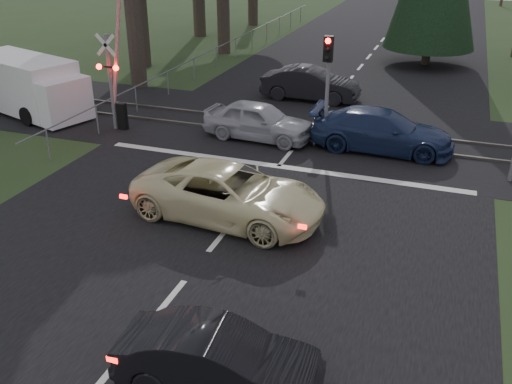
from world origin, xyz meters
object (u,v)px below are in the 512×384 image
at_px(crossing_signal, 116,80).
at_px(dark_hatchback, 219,360).
at_px(dark_car_far, 311,84).
at_px(white_van, 29,86).
at_px(blue_sedan, 382,131).
at_px(silver_car, 259,121).
at_px(cream_coupe, 229,193).
at_px(traffic_signal_center, 327,72).

xyz_separation_m(crossing_signal, dark_hatchback, (9.37, -11.80, -1.44)).
bearing_deg(dark_car_far, white_van, 119.18).
distance_m(blue_sedan, dark_car_far, 6.91).
relative_size(crossing_signal, blue_sedan, 1.35).
bearing_deg(silver_car, blue_sedan, -80.54).
height_order(silver_car, white_van, white_van).
distance_m(crossing_signal, cream_coupe, 9.14).
relative_size(traffic_signal_center, blue_sedan, 0.79).
distance_m(dark_hatchback, blue_sedan, 13.03).
bearing_deg(crossing_signal, cream_coupe, -38.57).
bearing_deg(white_van, silver_car, 19.70).
bearing_deg(crossing_signal, dark_car_far, 47.29).
height_order(dark_hatchback, blue_sedan, blue_sedan).
height_order(traffic_signal_center, dark_hatchback, traffic_signal_center).
height_order(traffic_signal_center, white_van, traffic_signal_center).
bearing_deg(blue_sedan, white_van, 92.79).
xyz_separation_m(traffic_signal_center, dark_hatchback, (1.09, -12.69, -2.19)).
xyz_separation_m(silver_car, dark_car_far, (0.52, 5.91, 0.02)).
bearing_deg(dark_car_far, cream_coupe, -176.11).
bearing_deg(cream_coupe, crossing_signal, 56.53).
distance_m(dark_hatchback, silver_car, 13.14).
bearing_deg(cream_coupe, white_van, 67.48).
bearing_deg(silver_car, crossing_signal, 102.99).
height_order(cream_coupe, dark_hatchback, cream_coupe).
bearing_deg(dark_car_far, traffic_signal_center, -160.63).
xyz_separation_m(traffic_signal_center, dark_car_far, (-2.06, 5.84, -2.05)).
bearing_deg(silver_car, dark_car_far, -0.22).
height_order(crossing_signal, dark_hatchback, crossing_signal).
height_order(traffic_signal_center, dark_car_far, traffic_signal_center).
height_order(crossing_signal, blue_sedan, crossing_signal).
bearing_deg(blue_sedan, silver_car, 95.04).
xyz_separation_m(crossing_signal, blue_sedan, (10.36, 1.20, -1.31)).
distance_m(silver_car, blue_sedan, 4.69).
xyz_separation_m(dark_hatchback, silver_car, (-3.67, 12.61, 0.12)).
bearing_deg(dark_hatchback, crossing_signal, 33.33).
height_order(cream_coupe, blue_sedan, cream_coupe).
height_order(cream_coupe, silver_car, cream_coupe).
distance_m(dark_hatchback, dark_car_far, 18.79).
xyz_separation_m(dark_hatchback, white_van, (-14.15, 12.36, 0.61)).
relative_size(cream_coupe, dark_hatchback, 1.47).
distance_m(traffic_signal_center, dark_hatchback, 12.92).
relative_size(blue_sedan, dark_car_far, 1.13).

